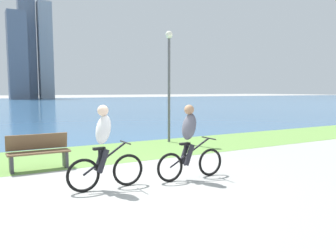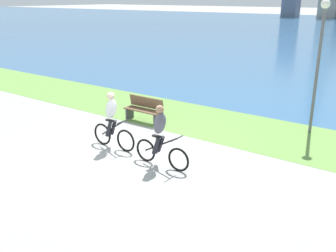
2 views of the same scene
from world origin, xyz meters
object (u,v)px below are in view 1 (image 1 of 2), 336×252
(bench_near_path, at_px, (39,152))
(lamppost_tall, at_px, (169,71))
(cyclist_trailing, at_px, (104,148))
(cyclist_lead, at_px, (190,143))

(bench_near_path, xyz_separation_m, lamppost_tall, (5.22, 2.38, 2.30))
(bench_near_path, bearing_deg, cyclist_trailing, -70.98)
(cyclist_lead, distance_m, cyclist_trailing, 1.94)
(cyclist_trailing, relative_size, lamppost_tall, 0.40)
(cyclist_trailing, distance_m, bench_near_path, 2.68)
(cyclist_trailing, height_order, bench_near_path, cyclist_trailing)
(cyclist_trailing, height_order, lamppost_tall, lamppost_tall)
(cyclist_lead, height_order, bench_near_path, cyclist_lead)
(cyclist_lead, xyz_separation_m, cyclist_trailing, (-1.93, 0.19, 0.01))
(cyclist_lead, height_order, cyclist_trailing, cyclist_trailing)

